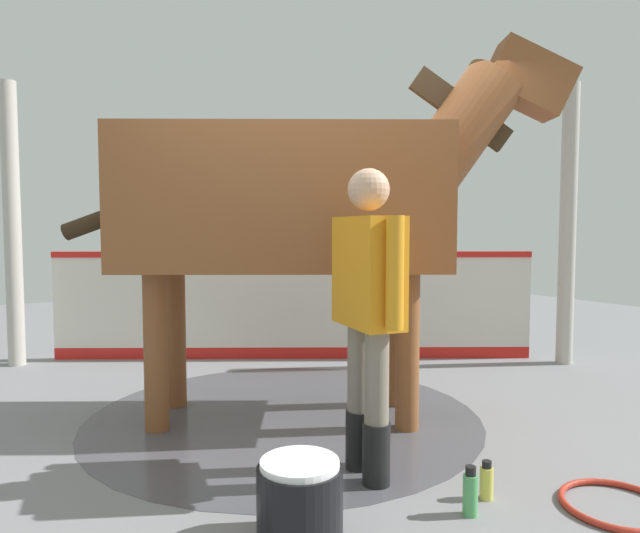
{
  "coord_description": "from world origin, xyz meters",
  "views": [
    {
      "loc": [
        -1.89,
        -3.45,
        1.36
      ],
      "look_at": [
        -0.03,
        -0.48,
        1.13
      ],
      "focal_mm": 31.47,
      "sensor_mm": 36.0,
      "label": 1
    }
  ],
  "objects_px": {
    "handler": "(368,301)",
    "wash_bucket": "(300,502)",
    "bottle_shampoo": "(486,481)",
    "hose_coil": "(617,505)",
    "bottle_spray": "(470,493)",
    "horse": "(301,200)"
  },
  "relations": [
    {
      "from": "handler",
      "to": "wash_bucket",
      "type": "xyz_separation_m",
      "value": [
        -0.64,
        -0.37,
        -0.79
      ]
    },
    {
      "from": "wash_bucket",
      "to": "bottle_shampoo",
      "type": "distance_m",
      "value": 1.01
    },
    {
      "from": "handler",
      "to": "wash_bucket",
      "type": "bearing_deg",
      "value": 40.57
    },
    {
      "from": "handler",
      "to": "bottle_shampoo",
      "type": "relative_size",
      "value": 8.6
    },
    {
      "from": "wash_bucket",
      "to": "hose_coil",
      "type": "xyz_separation_m",
      "value": [
        1.46,
        -0.57,
        -0.16
      ]
    },
    {
      "from": "bottle_spray",
      "to": "hose_coil",
      "type": "height_order",
      "value": "bottle_spray"
    },
    {
      "from": "horse",
      "to": "wash_bucket",
      "type": "distance_m",
      "value": 2.14
    },
    {
      "from": "wash_bucket",
      "to": "handler",
      "type": "bearing_deg",
      "value": 29.91
    },
    {
      "from": "horse",
      "to": "bottle_spray",
      "type": "xyz_separation_m",
      "value": [
        -0.02,
        -1.65,
        -1.46
      ]
    },
    {
      "from": "wash_bucket",
      "to": "bottle_spray",
      "type": "relative_size",
      "value": 1.58
    },
    {
      "from": "hose_coil",
      "to": "wash_bucket",
      "type": "bearing_deg",
      "value": 158.7
    },
    {
      "from": "horse",
      "to": "wash_bucket",
      "type": "height_order",
      "value": "horse"
    },
    {
      "from": "bottle_shampoo",
      "to": "hose_coil",
      "type": "xyz_separation_m",
      "value": [
        0.47,
        -0.41,
        -0.07
      ]
    },
    {
      "from": "bottle_spray",
      "to": "hose_coil",
      "type": "distance_m",
      "value": 0.74
    },
    {
      "from": "handler",
      "to": "bottle_shampoo",
      "type": "bearing_deg",
      "value": 134.34
    },
    {
      "from": "handler",
      "to": "hose_coil",
      "type": "xyz_separation_m",
      "value": [
        0.82,
        -0.94,
        -0.96
      ]
    },
    {
      "from": "horse",
      "to": "hose_coil",
      "type": "xyz_separation_m",
      "value": [
        0.63,
        -1.98,
        -1.55
      ]
    },
    {
      "from": "horse",
      "to": "bottle_shampoo",
      "type": "relative_size",
      "value": 16.27
    },
    {
      "from": "bottle_shampoo",
      "to": "bottle_spray",
      "type": "bearing_deg",
      "value": -159.72
    },
    {
      "from": "wash_bucket",
      "to": "bottle_shampoo",
      "type": "xyz_separation_m",
      "value": [
        0.99,
        -0.16,
        -0.09
      ]
    },
    {
      "from": "handler",
      "to": "bottle_spray",
      "type": "xyz_separation_m",
      "value": [
        0.16,
        -0.6,
        -0.86
      ]
    },
    {
      "from": "horse",
      "to": "handler",
      "type": "distance_m",
      "value": 1.21
    }
  ]
}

